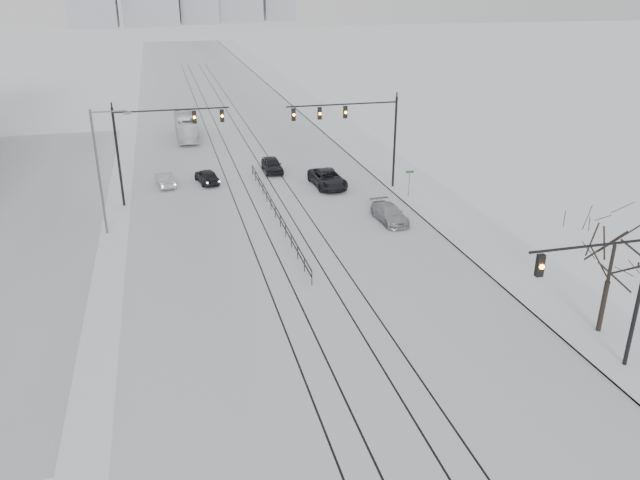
% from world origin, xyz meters
% --- Properties ---
extents(road, '(22.00, 260.00, 0.02)m').
position_xyz_m(road, '(0.00, 60.00, 0.01)').
color(road, silver).
rests_on(road, ground).
extents(sidewalk_east, '(5.00, 260.00, 0.16)m').
position_xyz_m(sidewalk_east, '(13.50, 60.00, 0.08)').
color(sidewalk_east, silver).
rests_on(sidewalk_east, ground).
extents(curb, '(0.10, 260.00, 0.12)m').
position_xyz_m(curb, '(11.05, 60.00, 0.06)').
color(curb, gray).
rests_on(curb, ground).
extents(parking_strip, '(14.00, 60.00, 0.03)m').
position_xyz_m(parking_strip, '(-20.00, 35.00, 0.01)').
color(parking_strip, silver).
rests_on(parking_strip, ground).
extents(tram_rails, '(5.30, 180.00, 0.01)m').
position_xyz_m(tram_rails, '(-0.00, 40.00, 0.02)').
color(tram_rails, black).
rests_on(tram_rails, ground).
extents(traffic_mast_near, '(6.10, 0.37, 7.00)m').
position_xyz_m(traffic_mast_near, '(10.79, 6.00, 4.56)').
color(traffic_mast_near, black).
rests_on(traffic_mast_near, ground).
extents(traffic_mast_ne, '(9.60, 0.37, 8.00)m').
position_xyz_m(traffic_mast_ne, '(8.15, 34.99, 5.76)').
color(traffic_mast_ne, black).
rests_on(traffic_mast_ne, ground).
extents(traffic_mast_nw, '(9.10, 0.37, 8.00)m').
position_xyz_m(traffic_mast_nw, '(-8.52, 36.00, 5.57)').
color(traffic_mast_nw, black).
rests_on(traffic_mast_nw, ground).
extents(street_light_west, '(2.73, 0.25, 9.00)m').
position_xyz_m(street_light_west, '(-12.20, 30.00, 5.21)').
color(street_light_west, '#595B60').
rests_on(street_light_west, ground).
extents(bare_tree, '(4.40, 4.40, 6.10)m').
position_xyz_m(bare_tree, '(13.20, 9.00, 4.49)').
color(bare_tree, black).
rests_on(bare_tree, ground).
extents(median_fence, '(0.06, 24.00, 1.00)m').
position_xyz_m(median_fence, '(0.00, 30.00, 0.53)').
color(median_fence, black).
rests_on(median_fence, ground).
extents(street_sign, '(0.70, 0.06, 2.40)m').
position_xyz_m(street_sign, '(11.80, 32.00, 1.61)').
color(street_sign, '#595B60').
rests_on(street_sign, ground).
extents(sedan_sb_inner, '(2.30, 4.13, 1.33)m').
position_xyz_m(sedan_sb_inner, '(-4.38, 40.41, 0.67)').
color(sedan_sb_inner, black).
rests_on(sedan_sb_inner, ground).
extents(sedan_sb_outer, '(1.85, 3.90, 1.23)m').
position_xyz_m(sedan_sb_outer, '(-8.12, 40.45, 0.62)').
color(sedan_sb_outer, '#A3A7AA').
rests_on(sedan_sb_outer, ground).
extents(sedan_nb_front, '(2.75, 5.49, 1.49)m').
position_xyz_m(sedan_nb_front, '(5.97, 36.73, 0.75)').
color(sedan_nb_front, black).
rests_on(sedan_nb_front, ground).
extents(sedan_nb_right, '(2.08, 4.54, 1.29)m').
position_xyz_m(sedan_nb_right, '(8.28, 27.13, 0.64)').
color(sedan_nb_right, '#9FA3A7').
rests_on(sedan_nb_right, ground).
extents(sedan_nb_far, '(1.72, 4.16, 1.41)m').
position_xyz_m(sedan_nb_far, '(2.00, 42.54, 0.71)').
color(sedan_nb_far, black).
rests_on(sedan_nb_far, ground).
extents(box_truck, '(2.31, 9.59, 2.67)m').
position_xyz_m(box_truck, '(-5.21, 58.74, 1.33)').
color(box_truck, silver).
rests_on(box_truck, ground).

